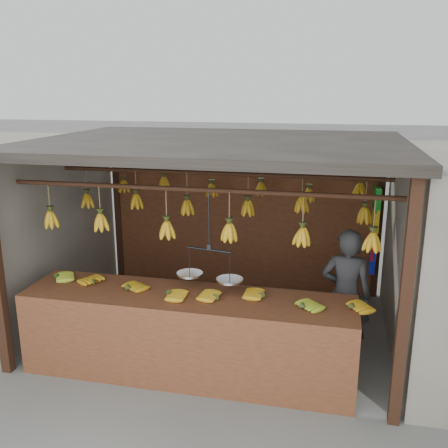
# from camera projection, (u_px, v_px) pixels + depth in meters

# --- Properties ---
(ground) EXTENTS (80.00, 80.00, 0.00)m
(ground) POSITION_uv_depth(u_px,v_px,m) (219.00, 327.00, 6.43)
(ground) COLOR #5B5B57
(stall) EXTENTS (4.30, 3.30, 2.40)m
(stall) POSITION_uv_depth(u_px,v_px,m) (224.00, 172.00, 6.22)
(stall) COLOR black
(stall) RESTS_ON ground
(counter) EXTENTS (3.56, 0.79, 0.96)m
(counter) POSITION_uv_depth(u_px,v_px,m) (184.00, 317.00, 5.10)
(counter) COLOR #5A2F1A
(counter) RESTS_ON ground
(hanging_bananas) EXTENTS (3.63, 2.25, 0.39)m
(hanging_bananas) POSITION_uv_depth(u_px,v_px,m) (219.00, 206.00, 6.01)
(hanging_bananas) COLOR #B17E12
(hanging_bananas) RESTS_ON ground
(balance_scale) EXTENTS (0.71, 0.34, 0.93)m
(balance_scale) POSITION_uv_depth(u_px,v_px,m) (209.00, 272.00, 5.16)
(balance_scale) COLOR black
(balance_scale) RESTS_ON ground
(vendor) EXTENTS (0.58, 0.41, 1.52)m
(vendor) POSITION_uv_depth(u_px,v_px,m) (346.00, 295.00, 5.52)
(vendor) COLOR #262628
(vendor) RESTS_ON ground
(bag_bundles) EXTENTS (0.08, 0.26, 1.23)m
(bag_bundles) POSITION_uv_depth(u_px,v_px,m) (374.00, 232.00, 7.02)
(bag_bundles) COLOR #199926
(bag_bundles) RESTS_ON ground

